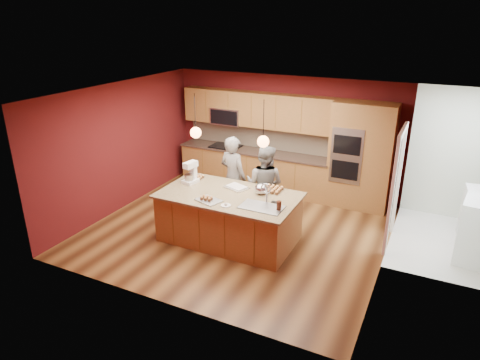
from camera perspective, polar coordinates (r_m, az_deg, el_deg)
The scene contains 24 objects.
floor at distance 8.48m, azimuth -0.34°, elevation -6.71°, with size 5.50×5.50×0.00m, color #432612.
ceiling at distance 7.59m, azimuth -0.38°, elevation 11.58°, with size 5.50×5.50×0.00m, color silver.
wall_back at distance 10.14m, azimuth 5.96°, elevation 6.14°, with size 5.50×5.50×0.00m, color #521215.
wall_front at distance 5.97m, azimuth -11.09°, elevation -5.29°, with size 5.50×5.50×0.00m, color #521215.
wall_left at distance 9.42m, azimuth -15.56°, elevation 4.29°, with size 5.00×5.00×0.00m, color #521215.
wall_right at distance 7.23m, azimuth 19.59°, elevation -1.36°, with size 5.00×5.00×0.00m, color #521215.
cabinet_run at distance 10.26m, azimuth 1.81°, elevation 4.31°, with size 3.74×0.64×2.30m.
oven_column at distance 9.46m, azimuth 15.80°, elevation 3.06°, with size 1.30×0.62×2.30m.
doorway_trim at distance 8.08m, azimuth 19.94°, elevation -1.32°, with size 0.08×1.11×2.20m, color white, non-canonical shape.
pendant_left at distance 7.72m, azimuth -5.92°, elevation 6.33°, with size 0.20×0.20×0.80m.
pendant_right at distance 7.13m, azimuth 3.11°, elevation 5.17°, with size 0.20×0.20×0.80m.
island at distance 7.94m, azimuth -1.38°, elevation -4.94°, with size 2.52×1.41×1.31m.
person_left at distance 8.74m, azimuth -0.93°, elevation 0.38°, with size 0.63×0.41×1.72m, color black.
person_right at distance 8.48m, azimuth 3.28°, elevation -0.65°, with size 0.79×0.62×1.63m, color slate.
stand_mixer at distance 8.28m, azimuth -6.60°, elevation 0.83°, with size 0.27×0.34×0.42m.
sheet_cake at distance 8.00m, azimuth -0.47°, elevation -0.98°, with size 0.49×0.42×0.05m.
cooling_rack at distance 7.50m, azimuth -4.18°, elevation -2.72°, with size 0.43×0.31×0.02m, color #A2A5A9.
mixing_bowl at distance 7.74m, azimuth 2.85°, elevation -1.20°, with size 0.24×0.24×0.21m, color #BABCC2.
plate at distance 7.30m, azimuth -1.90°, elevation -3.41°, with size 0.17×0.17×0.01m, color silver.
tumbler at distance 7.14m, azimuth 5.21°, elevation -3.44°, with size 0.08×0.08×0.16m, color #3A1A0F.
phone at distance 7.45m, azimuth 4.74°, elevation -2.97°, with size 0.14×0.08×0.01m, color black.
cupcakes_left at distance 8.50m, azimuth -5.76°, elevation 0.33°, with size 0.21×0.28×0.06m, color tan, non-canonical shape.
cupcakes_rack at distance 7.50m, azimuth -4.48°, elevation -2.40°, with size 0.23×0.15×0.07m, color tan, non-canonical shape.
cupcakes_right at distance 7.90m, azimuth 4.38°, elevation -1.22°, with size 0.34×0.34×0.08m, color tan, non-canonical shape.
Camera 1 is at (3.32, -6.71, 3.99)m, focal length 32.00 mm.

